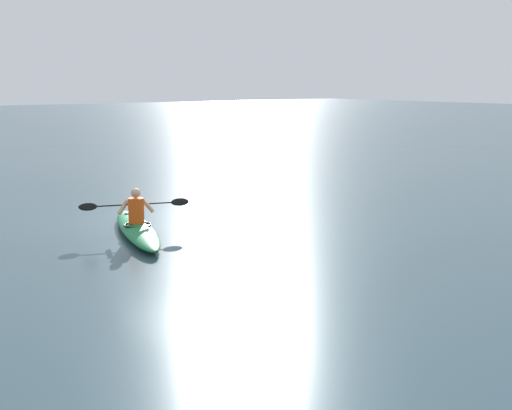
{
  "coord_description": "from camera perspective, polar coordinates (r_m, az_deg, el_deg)",
  "views": [
    {
      "loc": [
        8.57,
        14.27,
        3.32
      ],
      "look_at": [
        1.94,
        5.54,
        1.38
      ],
      "focal_mm": 49.73,
      "sensor_mm": 36.0,
      "label": 1
    }
  ],
  "objects": [
    {
      "name": "kayak",
      "position": [
        15.56,
        -9.55,
        -1.92
      ],
      "size": [
        2.06,
        4.31,
        0.26
      ],
      "color": "#19723F",
      "rests_on": "ground"
    },
    {
      "name": "kayaker",
      "position": [
        15.53,
        -9.63,
        -0.23
      ],
      "size": [
        2.28,
        0.83,
        0.76
      ],
      "color": "#E04C14",
      "rests_on": "kayak"
    },
    {
      "name": "ground_plane",
      "position": [
        16.97,
        -6.11,
        -1.29
      ],
      "size": [
        160.0,
        160.0,
        0.0
      ],
      "primitive_type": "plane",
      "color": "#334C56"
    }
  ]
}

